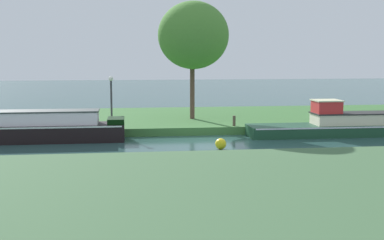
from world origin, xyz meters
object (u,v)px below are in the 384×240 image
lamp_post (111,94)px  channel_buoy (221,144)px  forest_narrowboat (358,125)px  mooring_post_far (234,121)px  willow_tree_left (193,35)px  black_barge (17,128)px  mooring_post_near (86,123)px

lamp_post → channel_buoy: lamp_post is taller
lamp_post → forest_narrowboat: bearing=-8.8°
lamp_post → mooring_post_far: 6.43m
forest_narrowboat → mooring_post_far: size_ratio=20.40×
willow_tree_left → channel_buoy: willow_tree_left is taller
black_barge → mooring_post_far: 10.58m
forest_narrowboat → mooring_post_far: bearing=168.8°
willow_tree_left → mooring_post_near: (-5.74, -2.72, -4.42)m
mooring_post_near → lamp_post: bearing=28.8°
lamp_post → mooring_post_far: lamp_post is taller
willow_tree_left → mooring_post_far: bearing=-57.0°
black_barge → willow_tree_left: willow_tree_left is taller
forest_narrowboat → channel_buoy: forest_narrowboat is taller
mooring_post_near → channel_buoy: size_ratio=1.13×
willow_tree_left → black_barge: bearing=-155.8°
willow_tree_left → mooring_post_far: 5.49m
forest_narrowboat → mooring_post_near: (-13.62, 1.22, 0.15)m
willow_tree_left → channel_buoy: (0.30, -6.93, -4.85)m
lamp_post → mooring_post_far: (6.24, -0.69, -1.37)m
lamp_post → mooring_post_far: bearing=-6.3°
willow_tree_left → lamp_post: size_ratio=2.57×
willow_tree_left → lamp_post: willow_tree_left is taller
mooring_post_far → channel_buoy: (-1.47, -4.21, -0.42)m
forest_narrowboat → lamp_post: (-12.36, 1.91, 1.51)m
willow_tree_left → mooring_post_near: willow_tree_left is taller
black_barge → mooring_post_far: bearing=6.6°
mooring_post_near → mooring_post_far: mooring_post_near is taller
black_barge → mooring_post_near: size_ratio=18.19×
black_barge → lamp_post: 4.87m
forest_narrowboat → willow_tree_left: size_ratio=1.63×
mooring_post_near → channel_buoy: bearing=-34.9°
willow_tree_left → mooring_post_near: bearing=-154.6°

